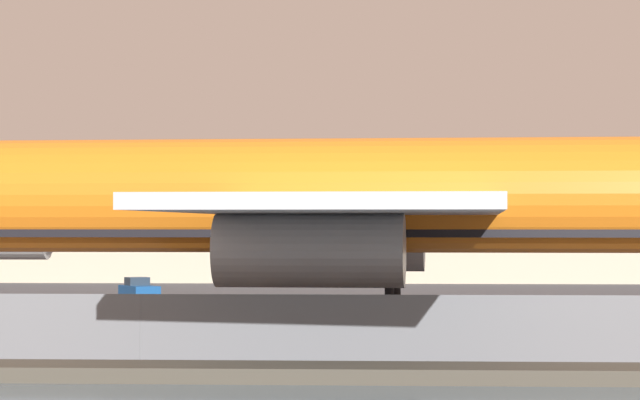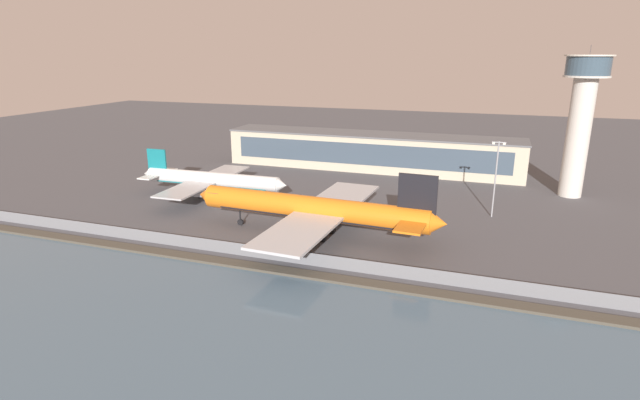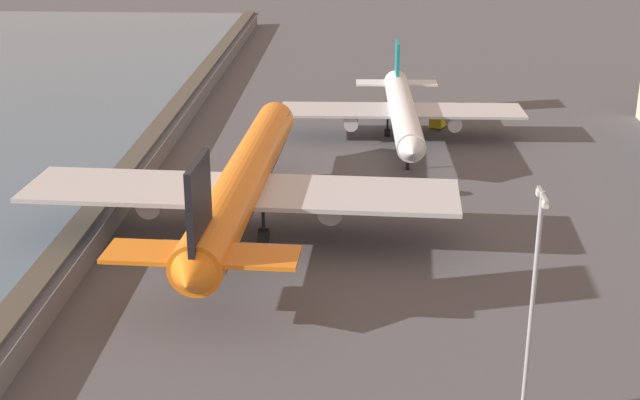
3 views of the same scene
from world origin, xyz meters
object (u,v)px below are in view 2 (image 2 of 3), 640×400
object	(u,v)px
control_tower	(581,112)
apron_light_mast_apron_west	(496,175)
cargo_jet_orange	(316,209)
passenger_jet_white_teal	(210,180)
baggage_tug	(299,199)
ops_van	(198,184)

from	to	relation	value
control_tower	apron_light_mast_apron_west	size ratio (longest dim) A/B	2.17
cargo_jet_orange	passenger_jet_white_teal	xyz separation A→B (m)	(-38.46, 19.90, -1.31)
cargo_jet_orange	baggage_tug	xyz separation A→B (m)	(-12.98, 23.13, -5.29)
cargo_jet_orange	control_tower	size ratio (longest dim) A/B	1.43
passenger_jet_white_teal	control_tower	xyz separation A→B (m)	(95.21, 33.86, 18.58)
ops_van	apron_light_mast_apron_west	bearing A→B (deg)	0.02
apron_light_mast_apron_west	baggage_tug	bearing A→B (deg)	-175.93
passenger_jet_white_teal	ops_van	world-z (taller)	passenger_jet_white_teal
passenger_jet_white_teal	ops_van	bearing A→B (deg)	140.95
passenger_jet_white_teal	apron_light_mast_apron_west	xyz separation A→B (m)	(74.84, 6.73, 5.84)
cargo_jet_orange	apron_light_mast_apron_west	world-z (taller)	apron_light_mast_apron_west
cargo_jet_orange	control_tower	distance (m)	80.06
cargo_jet_orange	ops_van	bearing A→B (deg)	150.34
baggage_tug	apron_light_mast_apron_west	size ratio (longest dim) A/B	0.19
baggage_tug	ops_van	world-z (taller)	ops_van
cargo_jet_orange	control_tower	bearing A→B (deg)	43.45
passenger_jet_white_teal	control_tower	world-z (taller)	control_tower
control_tower	apron_light_mast_apron_west	distance (m)	36.23
passenger_jet_white_teal	apron_light_mast_apron_west	size ratio (longest dim) A/B	2.38
cargo_jet_orange	passenger_jet_white_teal	size ratio (longest dim) A/B	1.30
baggage_tug	apron_light_mast_apron_west	bearing A→B (deg)	4.07
passenger_jet_white_teal	ops_van	distance (m)	11.20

